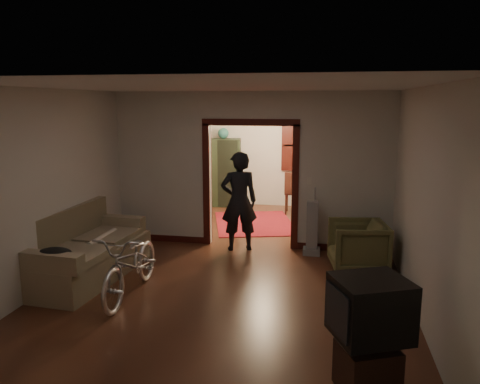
% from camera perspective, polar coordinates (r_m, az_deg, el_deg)
% --- Properties ---
extents(floor, '(5.00, 8.50, 0.01)m').
position_cam_1_polar(floor, '(8.04, 0.40, -8.03)').
color(floor, '#391C12').
rests_on(floor, ground).
extents(ceiling, '(5.00, 8.50, 0.01)m').
position_cam_1_polar(ceiling, '(7.61, 0.43, 12.35)').
color(ceiling, white).
rests_on(ceiling, floor).
extents(wall_back, '(5.00, 0.02, 2.80)m').
position_cam_1_polar(wall_back, '(11.87, 4.08, 5.02)').
color(wall_back, beige).
rests_on(wall_back, floor).
extents(wall_left, '(0.02, 8.50, 2.80)m').
position_cam_1_polar(wall_left, '(8.50, -16.42, 2.29)').
color(wall_left, beige).
rests_on(wall_left, floor).
extents(wall_right, '(0.02, 8.50, 2.80)m').
position_cam_1_polar(wall_right, '(7.67, 19.13, 1.23)').
color(wall_right, beige).
rests_on(wall_right, floor).
extents(partition_wall, '(5.00, 0.14, 2.80)m').
position_cam_1_polar(partition_wall, '(8.43, 1.32, 2.66)').
color(partition_wall, beige).
rests_on(partition_wall, floor).
extents(door_casing, '(1.74, 0.20, 2.32)m').
position_cam_1_polar(door_casing, '(8.48, 1.31, 0.65)').
color(door_casing, '#39110D').
rests_on(door_casing, floor).
extents(far_window, '(0.98, 0.06, 1.28)m').
position_cam_1_polar(far_window, '(11.76, 7.47, 5.63)').
color(far_window, black).
rests_on(far_window, wall_back).
extents(chandelier, '(0.24, 0.24, 0.24)m').
position_cam_1_polar(chandelier, '(10.08, 2.98, 9.41)').
color(chandelier, '#FFE0A5').
rests_on(chandelier, ceiling).
extents(light_switch, '(0.08, 0.01, 0.12)m').
position_cam_1_polar(light_switch, '(8.28, 8.42, 1.34)').
color(light_switch, silver).
rests_on(light_switch, partition_wall).
extents(sofa, '(1.17, 2.29, 1.02)m').
position_cam_1_polar(sofa, '(7.41, -18.16, -6.10)').
color(sofa, '#73684C').
rests_on(sofa, floor).
extents(rolled_paper, '(0.11, 0.84, 0.11)m').
position_cam_1_polar(rolled_paper, '(7.61, -16.42, -5.40)').
color(rolled_paper, beige).
rests_on(rolled_paper, sofa).
extents(jacket, '(0.45, 0.34, 0.13)m').
position_cam_1_polar(jacket, '(6.59, -21.66, -6.90)').
color(jacket, black).
rests_on(jacket, sofa).
extents(bicycle, '(0.66, 1.77, 0.92)m').
position_cam_1_polar(bicycle, '(6.57, -13.08, -8.46)').
color(bicycle, silver).
rests_on(bicycle, floor).
extents(armchair, '(0.97, 0.95, 0.78)m').
position_cam_1_polar(armchair, '(7.61, 14.14, -6.38)').
color(armchair, brown).
rests_on(armchair, floor).
extents(tv_stand, '(0.62, 0.60, 0.44)m').
position_cam_1_polar(tv_stand, '(4.70, 15.23, -20.03)').
color(tv_stand, black).
rests_on(tv_stand, floor).
extents(crt_tv, '(0.80, 0.76, 0.54)m').
position_cam_1_polar(crt_tv, '(4.43, 15.62, -13.47)').
color(crt_tv, black).
rests_on(crt_tv, tv_stand).
extents(vacuum, '(0.34, 0.30, 0.95)m').
position_cam_1_polar(vacuum, '(8.17, 8.79, -4.37)').
color(vacuum, gray).
rests_on(vacuum, floor).
extents(person, '(0.75, 0.61, 1.77)m').
position_cam_1_polar(person, '(8.26, -0.12, -1.14)').
color(person, black).
rests_on(person, floor).
extents(oriental_rug, '(2.14, 2.50, 0.02)m').
position_cam_1_polar(oriental_rug, '(10.25, 1.74, -3.80)').
color(oriental_rug, maroon).
rests_on(oriental_rug, floor).
extents(locker, '(0.91, 0.58, 1.71)m').
position_cam_1_polar(locker, '(11.87, -2.02, 2.39)').
color(locker, '#202D1B').
rests_on(locker, floor).
extents(globe, '(0.27, 0.27, 0.27)m').
position_cam_1_polar(globe, '(11.76, -2.05, 7.62)').
color(globe, '#1E5972').
rests_on(globe, locker).
extents(desk, '(1.01, 0.69, 0.69)m').
position_cam_1_polar(desk, '(11.22, 9.00, -0.88)').
color(desk, black).
rests_on(desk, floor).
extents(desk_chair, '(0.46, 0.46, 1.01)m').
position_cam_1_polar(desk_chair, '(11.16, 6.69, -0.05)').
color(desk_chair, black).
rests_on(desk_chair, floor).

